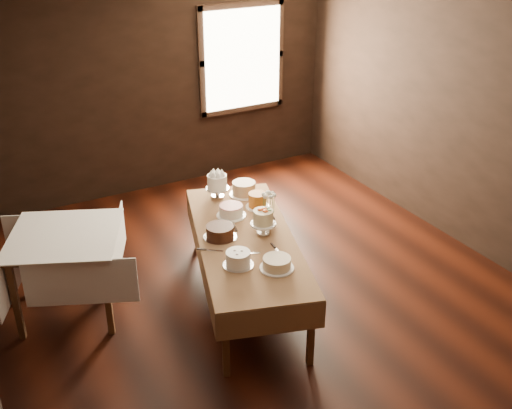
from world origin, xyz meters
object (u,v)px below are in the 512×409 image
Objects in this scene: cake_lattice at (231,211)px; cake_cream at (277,264)px; cake_chocolate at (220,232)px; side_table at (65,244)px; cake_swirl at (238,259)px; cake_server_e at (215,250)px; flower_vase at (269,218)px; cake_flowers at (263,223)px; cake_server_c at (233,223)px; cake_meringue at (217,187)px; cake_server_d at (263,220)px; cake_server_a at (252,253)px; cake_server_b at (279,252)px; display_table at (245,241)px; cake_caramel at (258,201)px; cake_speckled at (244,189)px.

cake_lattice is 1.05m from cake_cream.
side_table is at bearing 157.87° from cake_chocolate.
cake_swirl reaches higher than cake_cream.
cake_server_e is 0.70m from flower_vase.
cake_flowers is 1.05× the size of cake_server_c.
cake_cream is (-0.16, -1.50, -0.07)m from cake_meringue.
cake_flowers is 0.28m from cake_server_d.
cake_server_a is (-0.27, -0.28, -0.11)m from cake_flowers.
cake_server_c is (0.23, 0.19, -0.05)m from cake_chocolate.
cake_server_b is 0.69m from cake_server_c.
cake_meringue is 0.63m from cake_server_c.
cake_server_d is (0.39, 0.51, 0.00)m from cake_server_a.
cake_meringue is at bearing 83.95° from cake_cream.
side_table is 1.87m from cake_server_d.
cake_chocolate reaches higher than cake_server_e.
cake_swirl reaches higher than cake_lattice.
cake_server_d is (0.13, 0.23, -0.11)m from cake_flowers.
cake_flowers reaches higher than cake_server_c.
cake_meringue is at bearing 8.98° from side_table.
display_table is 0.63m from cake_caramel.
cake_speckled is at bearing 63.08° from display_table.
cake_speckled is 1.21m from cake_server_a.
cake_flowers reaches higher than cake_cream.
cake_speckled reaches higher than cake_server_d.
cake_server_a is 1.00× the size of cake_server_c.
cake_speckled is 0.66m from cake_server_c.
cake_speckled is at bearing 73.14° from cake_cream.
cake_speckled is at bearing -23.02° from cake_server_c.
cake_server_b is (-0.01, -1.28, -0.12)m from cake_meringue.
side_table is 1.68m from cake_meringue.
display_table is 8.33× the size of cake_meringue.
cake_server_d is at bearing 93.06° from flower_vase.
cake_server_a is 0.24m from cake_server_b.
cake_flowers is at bearing -113.30° from cake_caramel.
cake_caramel is 0.38m from flower_vase.
flower_vase is (0.17, -0.78, -0.05)m from cake_meringue.
display_table is 1.89× the size of side_table.
cake_meringue is 1.17× the size of cake_caramel.
cake_meringue is (0.14, 0.89, 0.17)m from display_table.
cake_server_d is 1.00× the size of cake_server_e.
cake_server_b is at bearing -141.09° from cake_server_d.
cake_meringue is 0.81× the size of cake_chocolate.
cake_swirl is 1.25× the size of cake_server_c.
cake_speckled is 0.87× the size of cake_chocolate.
cake_lattice is 0.17m from cake_server_c.
side_table is 3.55× the size of cake_chocolate.
side_table is 1.95m from cake_cream.
cake_server_c is (-0.17, 0.31, -0.11)m from cake_flowers.
cake_caramel reaches higher than cake_speckled.
cake_server_d is 0.73m from cake_server_e.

